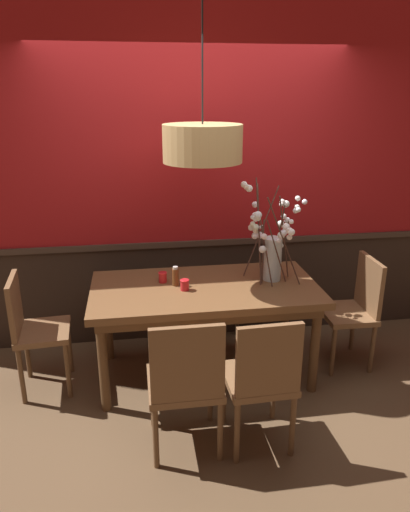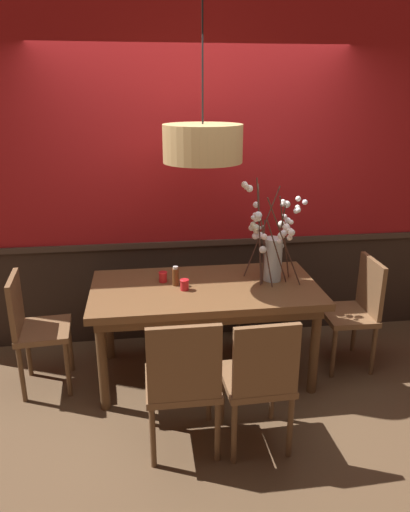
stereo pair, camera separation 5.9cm
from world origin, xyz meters
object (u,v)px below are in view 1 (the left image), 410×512
at_px(chair_far_side_right, 215,271).
at_px(chair_near_side_left, 186,380).
at_px(condiment_bottle, 176,277).
at_px(candle_holder_nearer_edge, 185,285).
at_px(vase_with_blossoms, 272,247).
at_px(chair_head_west_end, 33,327).
at_px(chair_head_east_end, 355,306).
at_px(dining_table, 205,297).
at_px(candle_holder_nearer_center, 163,277).
at_px(chair_near_side_right, 262,377).
at_px(pendant_lamp, 203,143).

relative_size(chair_far_side_right, chair_near_side_left, 1.05).
bearing_deg(condiment_bottle, candle_holder_nearer_edge, -59.72).
distance_m(chair_far_side_right, vase_with_blossoms, 0.97).
bearing_deg(candle_holder_nearer_edge, chair_head_west_end, 177.76).
bearing_deg(chair_near_side_left, chair_head_east_end, 29.85).
height_order(candle_holder_nearer_edge, condiment_bottle, condiment_bottle).
relative_size(chair_head_west_end, vase_with_blossoms, 1.17).
height_order(dining_table, condiment_bottle, condiment_bottle).
xyz_separation_m(chair_near_side_left, chair_head_west_end, (-1.03, 0.84, 0.00)).
xyz_separation_m(candle_holder_nearer_center, condiment_bottle, (0.09, -0.08, 0.03)).
bearing_deg(dining_table, vase_with_blossoms, 5.73).
bearing_deg(dining_table, candle_holder_nearer_center, 157.64).
height_order(chair_near_side_right, pendant_lamp, pendant_lamp).
xyz_separation_m(chair_head_east_end, chair_near_side_right, (-1.01, -0.88, 0.01)).
xyz_separation_m(chair_near_side_right, candle_holder_nearer_center, (-0.52, 1.00, 0.28)).
relative_size(chair_near_side_right, vase_with_blossoms, 1.18).
relative_size(chair_far_side_right, chair_head_west_end, 1.08).
relative_size(candle_holder_nearer_edge, condiment_bottle, 0.54).
height_order(vase_with_blossoms, candle_holder_nearer_center, vase_with_blossoms).
bearing_deg(chair_head_east_end, chair_head_west_end, -179.87).
bearing_deg(vase_with_blossoms, candle_holder_nearer_center, 174.86).
bearing_deg(candle_holder_nearer_edge, chair_near_side_left, -96.19).
bearing_deg(chair_near_side_right, chair_head_west_end, 149.77).
bearing_deg(candle_holder_nearer_center, condiment_bottle, -40.68).
bearing_deg(chair_near_side_left, candle_holder_nearer_center, 93.74).
height_order(dining_table, pendant_lamp, pendant_lamp).
height_order(chair_head_west_end, condiment_bottle, same).
height_order(chair_head_east_end, pendant_lamp, pendant_lamp).
bearing_deg(chair_near_side_right, pendant_lamp, 103.21).
bearing_deg(chair_near_side_right, condiment_bottle, 115.06).
height_order(vase_with_blossoms, candle_holder_nearer_edge, vase_with_blossoms).
distance_m(chair_far_side_right, condiment_bottle, 0.96).
distance_m(chair_near_side_left, chair_near_side_right, 0.46).
bearing_deg(chair_head_west_end, condiment_bottle, 3.00).
relative_size(chair_head_west_end, candle_holder_nearer_center, 11.13).
xyz_separation_m(candle_holder_nearer_edge, condiment_bottle, (-0.06, 0.10, 0.03)).
relative_size(chair_head_east_end, vase_with_blossoms, 1.16).
xyz_separation_m(chair_near_side_left, condiment_bottle, (0.03, 0.90, 0.31)).
distance_m(chair_head_west_end, candle_holder_nearer_center, 1.02).
height_order(chair_head_east_end, condiment_bottle, condiment_bottle).
distance_m(chair_head_west_end, pendant_lamp, 1.81).
relative_size(chair_head_east_end, chair_far_side_right, 0.93).
xyz_separation_m(chair_head_east_end, condiment_bottle, (-1.45, 0.05, 0.32)).
relative_size(dining_table, candle_holder_nearer_edge, 20.86).
xyz_separation_m(chair_near_side_right, pendant_lamp, (-0.22, 0.95, 1.29)).
height_order(dining_table, candle_holder_nearer_edge, candle_holder_nearer_edge).
bearing_deg(condiment_bottle, candle_holder_nearer_center, 139.32).
xyz_separation_m(dining_table, candle_holder_nearer_center, (-0.31, 0.13, 0.13)).
height_order(dining_table, chair_near_side_left, chair_near_side_left).
xyz_separation_m(chair_head_west_end, candle_holder_nearer_edge, (1.12, -0.04, 0.28)).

